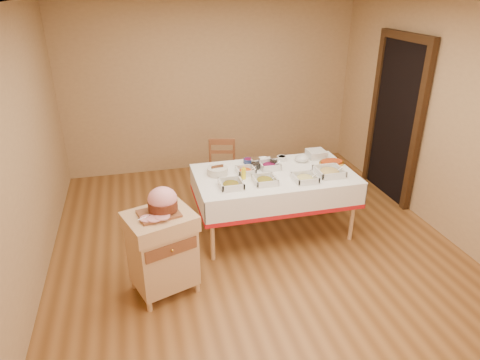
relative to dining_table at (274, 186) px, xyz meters
name	(u,v)px	position (x,y,z in m)	size (l,w,h in m)	color
room_shell	(258,140)	(-0.30, -0.30, 0.70)	(5.00, 5.00, 5.00)	brown
doorway	(396,117)	(1.90, 0.60, 0.51)	(0.09, 1.10, 2.20)	black
dining_table	(274,186)	(0.00, 0.00, 0.00)	(1.82, 1.02, 0.76)	tan
butcher_cart	(162,248)	(-1.37, -0.80, -0.12)	(0.73, 0.66, 0.84)	tan
dining_chair	(222,171)	(-0.42, 0.95, -0.16)	(0.46, 0.45, 0.85)	brown
ham_on_board	(162,202)	(-1.33, -0.77, 0.35)	(0.38, 0.36, 0.25)	brown
serving_dish_a	(231,184)	(-0.57, -0.23, 0.20)	(0.25, 0.25, 0.11)	silver
serving_dish_b	(265,180)	(-0.18, -0.22, 0.19)	(0.25, 0.25, 0.10)	silver
serving_dish_c	(305,178)	(0.26, -0.28, 0.19)	(0.25, 0.25, 0.10)	silver
serving_dish_d	(329,172)	(0.60, -0.19, 0.20)	(0.30, 0.30, 0.11)	silver
serving_dish_e	(246,171)	(-0.32, 0.09, 0.19)	(0.22, 0.21, 0.10)	silver
serving_dish_f	(269,165)	(-0.01, 0.16, 0.20)	(0.24, 0.23, 0.11)	silver
small_bowl_left	(213,168)	(-0.67, 0.25, 0.19)	(0.12, 0.12, 0.06)	silver
small_bowl_mid	(248,161)	(-0.21, 0.38, 0.19)	(0.12, 0.12, 0.05)	navy
small_bowl_right	(282,158)	(0.21, 0.35, 0.19)	(0.11, 0.11, 0.06)	silver
bowl_white_imported	(263,160)	(-0.02, 0.37, 0.18)	(0.16, 0.16, 0.04)	silver
bowl_small_imported	(302,159)	(0.44, 0.26, 0.19)	(0.17, 0.17, 0.05)	silver
preserve_jar_left	(255,164)	(-0.18, 0.18, 0.22)	(0.10, 0.10, 0.13)	silver
preserve_jar_right	(274,162)	(0.05, 0.20, 0.22)	(0.09, 0.09, 0.12)	silver
mustard_bottle	(244,173)	(-0.38, -0.06, 0.23)	(0.05, 0.05, 0.16)	yellow
bread_basket	(217,171)	(-0.64, 0.13, 0.21)	(0.24, 0.24, 0.10)	silver
plate_stack	(316,154)	(0.66, 0.34, 0.21)	(0.22, 0.22, 0.09)	silver
brass_platter	(332,163)	(0.76, 0.09, 0.18)	(0.31, 0.23, 0.04)	gold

